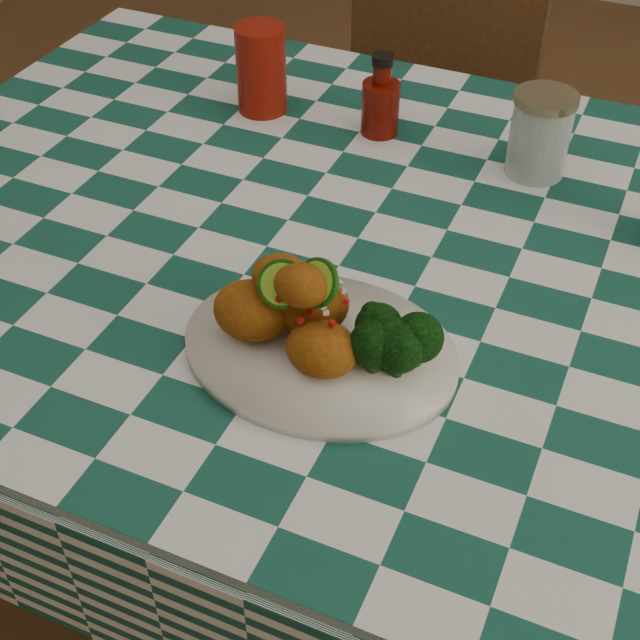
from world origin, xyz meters
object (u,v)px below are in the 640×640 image
at_px(fried_chicken_pile, 306,304).
at_px(red_tumbler, 261,69).
at_px(dining_table, 411,455).
at_px(plate, 320,351).
at_px(ketchup_bottle, 381,95).
at_px(wooden_chair_left, 408,172).
at_px(mason_jar, 540,134).

distance_m(fried_chicken_pile, red_tumbler, 0.58).
xyz_separation_m(dining_table, red_tumbler, (-0.38, 0.27, 0.46)).
distance_m(dining_table, fried_chicken_pile, 0.52).
distance_m(dining_table, plate, 0.47).
bearing_deg(ketchup_bottle, wooden_chair_left, 100.47).
distance_m(red_tumbler, mason_jar, 0.45).
bearing_deg(wooden_chair_left, plate, -77.76).
relative_size(plate, mason_jar, 2.56).
xyz_separation_m(fried_chicken_pile, wooden_chair_left, (-0.18, 0.92, -0.40)).
xyz_separation_m(plate, ketchup_bottle, (-0.12, 0.50, 0.05)).
relative_size(fried_chicken_pile, wooden_chair_left, 0.18).
bearing_deg(plate, fried_chicken_pile, 180.00).
xyz_separation_m(red_tumbler, wooden_chair_left, (0.12, 0.42, -0.40)).
height_order(red_tumbler, wooden_chair_left, red_tumbler).
bearing_deg(plate, wooden_chair_left, 102.09).
distance_m(ketchup_bottle, mason_jar, 0.25).
bearing_deg(wooden_chair_left, dining_table, -69.65).
xyz_separation_m(dining_table, plate, (-0.06, -0.23, 0.40)).
relative_size(fried_chicken_pile, red_tumbler, 1.22).
bearing_deg(ketchup_bottle, fried_chicken_pile, -78.36).
relative_size(dining_table, wooden_chair_left, 1.83).
bearing_deg(fried_chicken_pile, plate, -0.00).
distance_m(fried_chicken_pile, ketchup_bottle, 0.51).
distance_m(plate, red_tumbler, 0.59).
height_order(ketchup_bottle, mason_jar, ketchup_bottle).
distance_m(red_tumbler, wooden_chair_left, 0.60).
bearing_deg(plate, mason_jar, 75.10).
bearing_deg(ketchup_bottle, red_tumbler, -178.08).
bearing_deg(wooden_chair_left, ketchup_bottle, -79.37).
bearing_deg(red_tumbler, plate, -57.15).
bearing_deg(wooden_chair_left, mason_jar, -53.09).
bearing_deg(dining_table, mason_jar, 74.41).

